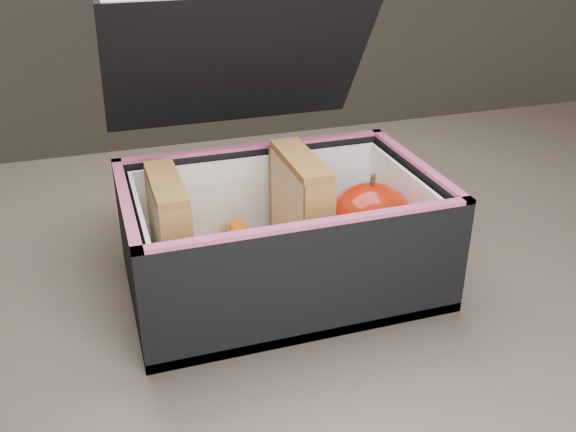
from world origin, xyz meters
name	(u,v)px	position (x,y,z in m)	size (l,w,h in m)	color
kitchen_table	(351,344)	(0.00, 0.00, 0.66)	(1.20, 0.80, 0.75)	brown
lunch_bag	(279,225)	(-0.08, 0.00, 0.81)	(0.27, 0.28, 0.25)	black
plastic_tub	(238,243)	(-0.11, 0.01, 0.80)	(0.16, 0.12, 0.07)	white
sandwich_left	(170,233)	(-0.17, 0.01, 0.82)	(0.03, 0.09, 0.10)	tan
sandwich_right	(300,211)	(-0.05, 0.01, 0.82)	(0.03, 0.10, 0.11)	tan
carrot_sticks	(246,257)	(-0.11, 0.00, 0.78)	(0.06, 0.13, 0.03)	#DA5002
paper_napkin	(363,257)	(0.01, -0.01, 0.77)	(0.07, 0.07, 0.01)	white
red_apple	(370,222)	(0.01, -0.01, 0.81)	(0.09, 0.09, 0.08)	#891004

